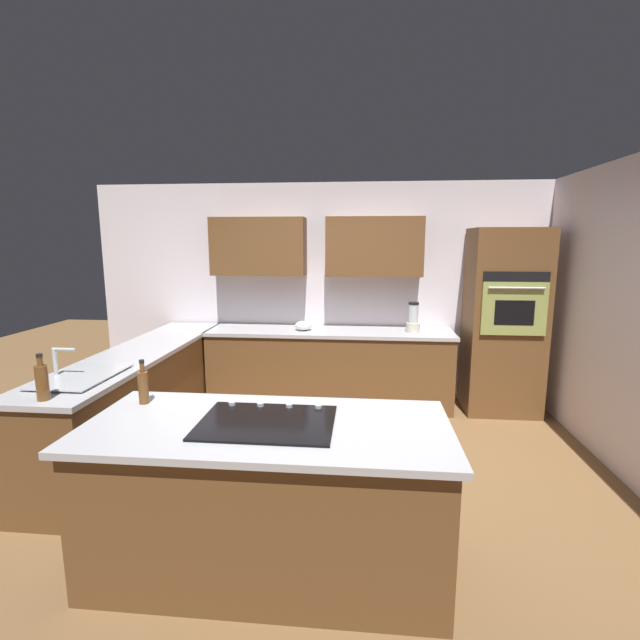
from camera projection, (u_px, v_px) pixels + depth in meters
The scene contains 16 objects.
ground_plane at pixel (325, 478), 3.72m from camera, with size 14.00×14.00×0.00m, color brown.
wall_back at pixel (334, 282), 5.49m from camera, with size 6.00×0.44×2.60m.
wall_left at pixel (640, 321), 3.56m from camera, with size 0.10×4.00×2.60m, color silver.
lower_cabinets_back at pixel (329, 369), 5.34m from camera, with size 2.80×0.60×0.86m, color brown.
countertop_back at pixel (329, 332), 5.26m from camera, with size 2.84×0.64×0.04m, color #B2B2B7.
lower_cabinets_side at pixel (142, 398), 4.36m from camera, with size 0.60×2.90×0.86m, color brown.
countertop_side at pixel (138, 353), 4.28m from camera, with size 0.64×2.94×0.04m, color #B2B2B7.
island_base at pixel (269, 499), 2.65m from camera, with size 1.99×0.85×0.86m, color brown.
island_top at pixel (267, 427), 2.57m from camera, with size 2.07×0.93×0.04m, color #B2B2B7.
wall_oven at pixel (504, 322), 5.05m from camera, with size 0.80×0.66×2.06m.
sink_unit at pixel (80, 376), 3.42m from camera, with size 0.46×0.70×0.23m.
cooktop at pixel (267, 422), 2.58m from camera, with size 0.76×0.56×0.03m.
blender at pixel (413, 319), 5.11m from camera, with size 0.15×0.15×0.35m.
mixing_bowl at pixel (303, 326), 5.25m from camera, with size 0.20×0.20×0.11m, color white.
dish_soap_bottle at pixel (42, 381), 2.93m from camera, with size 0.08×0.08×0.31m.
oil_bottle at pixel (143, 386), 2.87m from camera, with size 0.06×0.06×0.29m.
Camera 1 is at (-0.29, 3.43, 1.92)m, focal length 25.48 mm.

